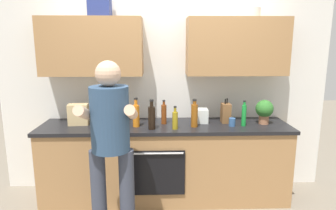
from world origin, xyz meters
name	(u,v)px	position (x,y,z in m)	size (l,w,h in m)	color
ground_plane	(165,197)	(0.00, 0.00, 0.00)	(12.00, 12.00, 0.00)	#756B5B
back_wall_unit	(164,70)	(0.00, 0.27, 1.49)	(4.00, 0.38, 2.50)	silver
counter	(165,162)	(0.00, 0.00, 0.45)	(2.84, 0.67, 0.90)	#A37547
person_standing	(111,138)	(-0.50, -0.75, 0.99)	(0.49, 0.45, 1.67)	#383D4C
bottle_juice	(136,115)	(-0.32, -0.07, 1.03)	(0.07, 0.07, 0.33)	orange
bottle_vinegar	(164,114)	(-0.01, 0.04, 1.02)	(0.06, 0.06, 0.28)	brown
bottle_oil	(175,120)	(0.10, -0.18, 1.00)	(0.06, 0.06, 0.25)	olive
bottle_soda	(244,115)	(0.88, -0.08, 1.03)	(0.05, 0.05, 0.29)	#198C33
bottle_syrup	(194,115)	(0.32, -0.10, 1.04)	(0.08, 0.08, 0.31)	#8C4C14
bottle_soy	(152,117)	(-0.15, -0.18, 1.04)	(0.08, 0.08, 0.33)	black
cup_tea	(232,122)	(0.75, -0.08, 0.95)	(0.07, 0.07, 0.09)	#33598C
knife_block	(226,113)	(0.71, 0.08, 1.01)	(0.10, 0.14, 0.28)	brown
potted_herb	(264,110)	(1.14, 0.01, 1.06)	(0.20, 0.20, 0.28)	#9E6647
grocery_bag_bread	(78,114)	(-0.99, 0.04, 1.02)	(0.22, 0.14, 0.24)	tan
grocery_bag_rice	(115,117)	(-0.56, -0.05, 1.01)	(0.21, 0.20, 0.22)	beige
grocery_bag_produce	(201,116)	(0.42, 0.09, 0.98)	(0.16, 0.17, 0.16)	silver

